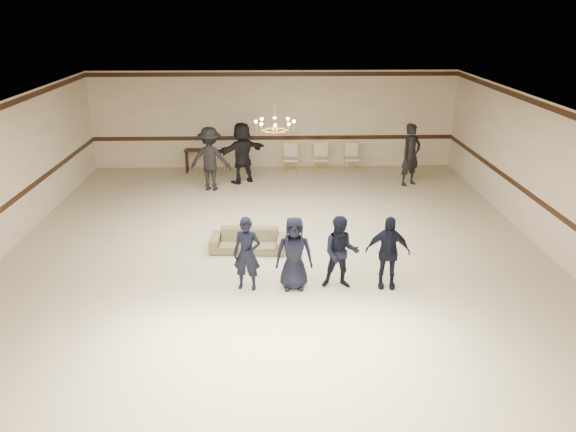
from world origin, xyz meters
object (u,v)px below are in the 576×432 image
settee (249,240)px  adult_left (210,159)px  chandelier (275,116)px  adult_right (411,155)px  boy_c (341,253)px  banquet_chair_mid (321,158)px  adult_mid (242,153)px  banquet_chair_right (352,158)px  boy_a (247,254)px  boy_b (294,253)px  console_table (199,161)px  boy_d (388,252)px  banquet_chair_left (291,159)px

settee → adult_left: (-1.27, 4.41, 0.70)m
chandelier → adult_right: bearing=43.2°
adult_right → settee: bearing=-165.9°
boy_c → banquet_chair_mid: size_ratio=1.52×
chandelier → adult_right: 5.97m
adult_left → adult_mid: 1.14m
boy_c → banquet_chair_right: (1.31, 7.81, -0.25)m
boy_a → adult_left: bearing=111.8°
banquet_chair_mid → banquet_chair_right: same height
boy_a → banquet_chair_right: (3.11, 7.81, -0.25)m
boy_a → boy_c: bearing=9.8°
boy_b → banquet_chair_right: size_ratio=1.52×
boy_a → boy_b: size_ratio=1.00×
settee → banquet_chair_mid: size_ratio=1.76×
adult_mid → banquet_chair_mid: (2.52, 0.95, -0.46)m
settee → banquet_chair_right: 6.84m
settee → console_table: (-1.84, 6.27, 0.14)m
boy_b → banquet_chair_mid: (1.21, 7.81, -0.25)m
settee → banquet_chair_mid: (2.16, 6.07, 0.23)m
boy_d → banquet_chair_right: size_ratio=1.52×
boy_c → boy_d: bearing=4.3°
boy_d → banquet_chair_left: size_ratio=1.52×
boy_a → boy_d: same height
chandelier → boy_b: bearing=-82.8°
boy_d → banquet_chair_mid: 7.84m
settee → banquet_chair_left: bearing=83.4°
boy_a → adult_left: adult_left is taller
adult_left → adult_right: bearing=-167.9°
chandelier → boy_c: bearing=-64.7°
boy_a → adult_mid: 6.88m
boy_d → settee: bearing=154.7°
boy_d → banquet_chair_left: (-1.59, 7.81, -0.25)m
banquet_chair_left → banquet_chair_right: size_ratio=1.00×
boy_a → settee: boy_a is taller
console_table → banquet_chair_left: bearing=-2.5°
adult_left → adult_right: (6.00, 0.30, 0.00)m
banquet_chair_right → boy_a: bearing=-114.2°
boy_c → banquet_chair_left: boy_c is taller
boy_b → boy_d: size_ratio=1.00×
banquet_chair_right → chandelier: bearing=-118.4°
adult_mid → banquet_chair_left: 1.86m
settee → banquet_chair_left: banquet_chair_left is taller
adult_mid → console_table: 1.96m
console_table → adult_left: bearing=-71.4°
banquet_chair_left → adult_right: bearing=-16.2°
chandelier → adult_mid: (-0.98, 4.27, -1.93)m
settee → adult_mid: adult_mid is taller
boy_d → banquet_chair_left: boy_d is taller
adult_left → banquet_chair_mid: (3.42, 1.65, -0.46)m
boy_b → banquet_chair_left: (0.21, 7.81, -0.25)m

